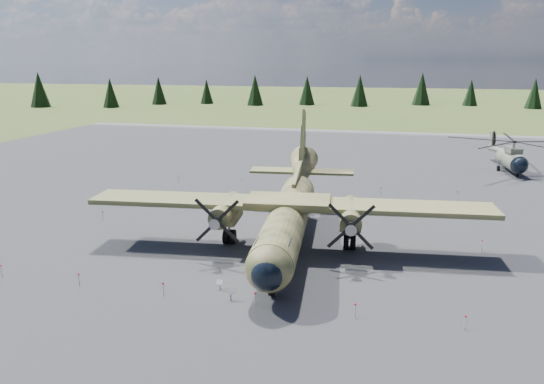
# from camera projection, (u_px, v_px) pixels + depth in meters

# --- Properties ---
(ground) EXTENTS (500.00, 500.00, 0.00)m
(ground) POSITION_uv_depth(u_px,v_px,m) (276.00, 234.00, 45.17)
(ground) COLOR #475425
(ground) RESTS_ON ground
(apron) EXTENTS (120.00, 120.00, 0.04)m
(apron) POSITION_uv_depth(u_px,v_px,m) (299.00, 204.00, 54.58)
(apron) COLOR slate
(apron) RESTS_ON ground
(transport_plane) EXTENTS (31.12, 28.14, 10.24)m
(transport_plane) POSITION_uv_depth(u_px,v_px,m) (290.00, 209.00, 42.03)
(transport_plane) COLOR #3D4324
(transport_plane) RESTS_ON ground
(helicopter_near) EXTENTS (18.80, 20.83, 4.29)m
(helicopter_near) POSITION_uv_depth(u_px,v_px,m) (512.00, 150.00, 68.94)
(helicopter_near) COLOR slate
(helicopter_near) RESTS_ON ground
(info_placard_left) EXTENTS (0.53, 0.30, 0.79)m
(info_placard_left) POSITION_uv_depth(u_px,v_px,m) (230.00, 292.00, 32.57)
(info_placard_left) COLOR gray
(info_placard_left) RESTS_ON ground
(info_placard_right) EXTENTS (0.44, 0.25, 0.66)m
(info_placard_right) POSITION_uv_depth(u_px,v_px,m) (220.00, 283.00, 34.13)
(info_placard_right) COLOR gray
(info_placard_right) RESTS_ON ground
(barrier_fence) EXTENTS (33.12, 29.62, 0.85)m
(barrier_fence) POSITION_uv_depth(u_px,v_px,m) (270.00, 228.00, 45.09)
(barrier_fence) COLOR silver
(barrier_fence) RESTS_ON ground
(treeline) EXTENTS (286.74, 288.10, 10.95)m
(treeline) POSITION_uv_depth(u_px,v_px,m) (300.00, 168.00, 48.44)
(treeline) COLOR black
(treeline) RESTS_ON ground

